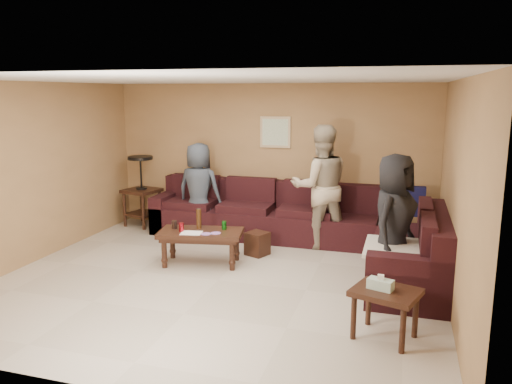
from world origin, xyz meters
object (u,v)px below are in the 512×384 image
(sectional_sofa, at_px, (305,230))
(coffee_table, at_px, (201,236))
(side_table_right, at_px, (385,297))
(person_right, at_px, (393,223))
(person_left, at_px, (199,190))
(person_middle, at_px, (320,187))
(waste_bin, at_px, (257,244))
(end_table_left, at_px, (142,190))

(sectional_sofa, relative_size, coffee_table, 3.80)
(side_table_right, bearing_deg, person_right, 89.03)
(person_left, bearing_deg, person_middle, -178.78)
(sectional_sofa, xyz_separation_m, person_left, (-1.85, 0.35, 0.45))
(side_table_right, relative_size, person_middle, 0.38)
(person_left, height_order, person_middle, person_middle)
(side_table_right, xyz_separation_m, waste_bin, (-1.90, 2.08, -0.26))
(person_right, bearing_deg, person_middle, 57.84)
(coffee_table, relative_size, person_middle, 0.65)
(waste_bin, relative_size, person_right, 0.21)
(sectional_sofa, xyz_separation_m, person_middle, (0.17, 0.30, 0.61))
(sectional_sofa, bearing_deg, coffee_table, -141.89)
(coffee_table, height_order, person_middle, person_middle)
(waste_bin, bearing_deg, side_table_right, -47.67)
(side_table_right, relative_size, person_right, 0.44)
(waste_bin, relative_size, person_left, 0.22)
(sectional_sofa, bearing_deg, waste_bin, -148.04)
(coffee_table, bearing_deg, person_right, -3.98)
(sectional_sofa, height_order, person_right, person_right)
(end_table_left, bearing_deg, coffee_table, -41.65)
(person_left, distance_m, person_right, 3.49)
(side_table_right, height_order, person_left, person_left)
(end_table_left, distance_m, person_middle, 3.27)
(person_left, bearing_deg, person_right, 156.72)
(sectional_sofa, bearing_deg, side_table_right, -62.82)
(end_table_left, relative_size, person_left, 0.81)
(person_left, xyz_separation_m, person_right, (3.14, -1.52, 0.05))
(sectional_sofa, xyz_separation_m, waste_bin, (-0.63, -0.39, -0.16))
(coffee_table, height_order, waste_bin, coffee_table)
(coffee_table, height_order, end_table_left, end_table_left)
(coffee_table, xyz_separation_m, end_table_left, (-1.81, 1.61, 0.25))
(coffee_table, bearing_deg, sectional_sofa, 38.11)
(person_middle, bearing_deg, end_table_left, -27.62)
(waste_bin, height_order, person_left, person_left)
(person_middle, relative_size, person_right, 1.14)
(side_table_right, xyz_separation_m, person_left, (-3.12, 2.82, 0.35))
(end_table_left, relative_size, side_table_right, 1.73)
(sectional_sofa, height_order, coffee_table, sectional_sofa)
(side_table_right, height_order, waste_bin, side_table_right)
(side_table_right, bearing_deg, person_middle, 111.58)
(person_right, bearing_deg, waste_bin, 88.47)
(coffee_table, xyz_separation_m, waste_bin, (0.64, 0.60, -0.23))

